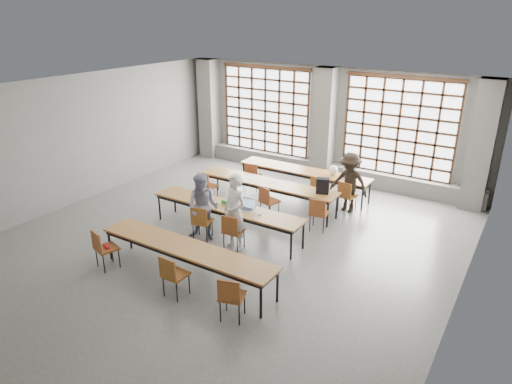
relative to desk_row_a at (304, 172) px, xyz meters
The scene contains 40 objects.
floor 3.76m from the desk_row_a, 91.70° to the right, with size 11.00×11.00×0.00m, color #4B4C49.
ceiling 4.66m from the desk_row_a, 91.70° to the right, with size 11.00×11.00×0.00m, color silver.
wall_back 2.11m from the desk_row_a, 93.47° to the left, with size 10.00×10.00×0.00m, color slate.
wall_left 6.40m from the desk_row_a, 144.12° to the right, with size 11.00×11.00×0.00m, color slate.
wall_right 6.23m from the desk_row_a, 37.08° to the right, with size 11.00×11.00×0.00m, color slate.
column_left 4.97m from the desk_row_a, 161.71° to the left, with size 0.60×0.55×3.50m, color #5B5B59.
column_mid 1.87m from the desk_row_a, 94.11° to the left, with size 0.60×0.55×3.50m, color #5B5B59.
column_right 4.77m from the desk_row_a, 19.14° to the left, with size 0.60×0.55×3.50m, color #5B5B59.
window_left 3.17m from the desk_row_a, 143.83° to the left, with size 3.32×0.12×3.00m.
window_right 3.01m from the desk_row_a, 38.86° to the left, with size 3.32×0.12×3.00m.
sill_ledge 1.66m from the desk_row_a, 93.90° to the left, with size 9.80×0.35×0.50m, color #5B5B59.
desk_row_a is the anchor object (origin of this frame).
desk_row_b 1.48m from the desk_row_a, 104.66° to the right, with size 4.00×0.70×0.73m.
desk_row_c 3.36m from the desk_row_a, 96.42° to the right, with size 4.00×0.70×0.73m.
desk_row_d 5.42m from the desk_row_a, 88.45° to the right, with size 4.00×0.70×0.73m.
chair_back_left 1.52m from the desk_row_a, 155.59° to the right, with size 0.50×0.51×0.88m.
chair_back_mid 1.02m from the desk_row_a, 38.44° to the right, with size 0.46×0.46×0.88m.
chair_back_right 1.71m from the desk_row_a, 21.58° to the right, with size 0.48×0.48×0.88m.
chair_mid_left 2.86m from the desk_row_a, 133.91° to the right, with size 0.46×0.46×0.88m.
chair_mid_centre 2.06m from the desk_row_a, 89.93° to the right, with size 0.53×0.53×0.88m.
chair_mid_right 2.51m from the desk_row_a, 54.98° to the right, with size 0.49×0.49×0.88m.
chair_front_left 4.02m from the desk_row_a, 99.38° to the right, with size 0.52×0.52×0.88m.
chair_front_right 3.97m from the desk_row_a, 86.63° to the right, with size 0.47×0.47×0.88m.
chair_near_left 6.25m from the desk_row_a, 104.60° to the right, with size 0.52×0.52×0.88m.
chair_near_mid 6.06m from the desk_row_a, 86.74° to the right, with size 0.43×0.44×0.88m.
chair_near_right 6.27m from the desk_row_a, 74.55° to the right, with size 0.53×0.53×0.88m.
student_male 3.85m from the desk_row_a, 86.66° to the right, with size 0.65×0.43×1.78m, color silver.
student_female 3.90m from the desk_row_a, 99.99° to the right, with size 0.78×0.61×1.61m, color navy.
student_back 1.68m from the desk_row_a, 17.35° to the right, with size 1.05×0.61×1.63m, color black.
laptop_front 3.23m from the desk_row_a, 87.00° to the right, with size 0.38×0.33×0.26m.
laptop_back 1.35m from the desk_row_a, ahead, with size 0.42×0.38×0.26m.
mouse 3.41m from the desk_row_a, 80.29° to the right, with size 0.10×0.06×0.04m, color white.
green_box 3.29m from the desk_row_a, 97.45° to the right, with size 0.25×0.09×0.09m, color #2D893B.
phone 3.44m from the desk_row_a, 93.26° to the right, with size 0.13×0.06×0.01m, color black.
paper_sheet_a 1.69m from the desk_row_a, 125.23° to the right, with size 0.30×0.21×0.00m, color white.
paper_sheet_b 1.63m from the desk_row_a, 114.49° to the right, with size 0.30×0.21×0.00m, color white.
paper_sheet_c 1.46m from the desk_row_a, 100.85° to the right, with size 0.30×0.21×0.00m, color silver.
backpack 1.86m from the desk_row_a, 48.35° to the right, with size 0.32×0.20×0.40m, color black.
plastic_bag 0.93m from the desk_row_a, ahead, with size 0.26×0.21×0.29m, color white.
red_pouch 6.17m from the desk_row_a, 104.59° to the right, with size 0.20×0.08×0.06m, color #A7141C.
Camera 1 is at (5.67, -7.69, 5.06)m, focal length 32.00 mm.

